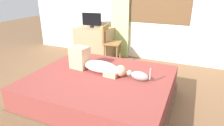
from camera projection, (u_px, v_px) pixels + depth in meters
ground_plane at (106, 106)px, 2.98m from camera, size 16.00×16.00×0.00m
bed at (101, 90)px, 2.96m from camera, size 2.06×1.76×0.46m
person_lying at (95, 64)px, 3.02m from camera, size 0.94×0.32×0.34m
cat at (138, 75)px, 2.74m from camera, size 0.36×0.14×0.21m
desk at (94, 42)px, 4.94m from camera, size 0.90×0.56×0.74m
tv_monitor at (92, 20)px, 4.76m from camera, size 0.48×0.10×0.35m
cup at (102, 28)px, 4.56m from camera, size 0.07×0.07×0.08m
chair_by_desk at (109, 41)px, 4.56m from camera, size 0.43×0.43×0.86m
curtain_left at (120, 5)px, 4.64m from camera, size 0.44×0.06×2.53m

